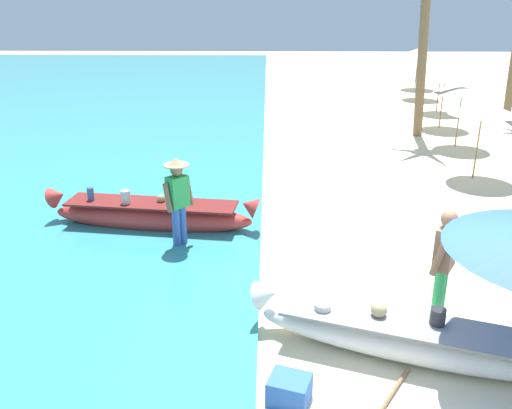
# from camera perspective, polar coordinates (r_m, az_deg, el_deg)

# --- Properties ---
(ground_plane) EXTENTS (80.00, 80.00, 0.00)m
(ground_plane) POSITION_cam_1_polar(r_m,az_deg,el_deg) (7.57, 13.91, -13.26)
(ground_plane) COLOR beige
(boat_white_foreground) EXTENTS (4.10, 1.87, 0.76)m
(boat_white_foreground) POSITION_cam_1_polar(r_m,az_deg,el_deg) (7.08, 16.23, -13.45)
(boat_white_foreground) COLOR white
(boat_white_foreground) RESTS_ON ground
(boat_red_midground) EXTENTS (4.16, 1.13, 0.84)m
(boat_red_midground) POSITION_cam_1_polar(r_m,az_deg,el_deg) (10.48, -10.87, -1.09)
(boat_red_midground) COLOR red
(boat_red_midground) RESTS_ON ground
(person_vendor_hatted) EXTENTS (0.51, 0.53, 1.68)m
(person_vendor_hatted) POSITION_cam_1_polar(r_m,az_deg,el_deg) (9.39, -8.20, 0.75)
(person_vendor_hatted) COLOR #3D5BA8
(person_vendor_hatted) RESTS_ON ground
(person_tourist_customer) EXTENTS (0.45, 0.57, 1.67)m
(person_tourist_customer) POSITION_cam_1_polar(r_m,az_deg,el_deg) (7.52, 19.10, -5.78)
(person_tourist_customer) COLOR green
(person_tourist_customer) RESTS_ON ground
(parasol_row_0) EXTENTS (1.60, 1.60, 1.91)m
(parasol_row_0) POSITION_cam_1_polar(r_m,az_deg,el_deg) (14.02, 22.76, 9.37)
(parasol_row_0) COLOR #8E6B47
(parasol_row_0) RESTS_ON ground
(parasol_row_1) EXTENTS (1.60, 1.60, 1.91)m
(parasol_row_1) POSITION_cam_1_polar(r_m,az_deg,el_deg) (17.00, 20.91, 11.40)
(parasol_row_1) COLOR #8E6B47
(parasol_row_1) RESTS_ON ground
(parasol_row_2) EXTENTS (1.60, 1.60, 1.91)m
(parasol_row_2) POSITION_cam_1_polar(r_m,az_deg,el_deg) (19.50, 19.28, 12.67)
(parasol_row_2) COLOR #8E6B47
(parasol_row_2) RESTS_ON ground
(parasol_row_3) EXTENTS (1.60, 1.60, 1.91)m
(parasol_row_3) POSITION_cam_1_polar(r_m,az_deg,el_deg) (22.21, 18.93, 13.60)
(parasol_row_3) COLOR #8E6B47
(parasol_row_3) RESTS_ON ground
(parasol_row_4) EXTENTS (1.60, 1.60, 1.91)m
(parasol_row_4) POSITION_cam_1_polar(r_m,az_deg,el_deg) (25.12, 17.03, 14.54)
(parasol_row_4) COLOR #8E6B47
(parasol_row_4) RESTS_ON ground
(parasol_row_5) EXTENTS (1.60, 1.60, 1.91)m
(parasol_row_5) POSITION_cam_1_polar(r_m,az_deg,el_deg) (27.92, 16.70, 15.13)
(parasol_row_5) COLOR #8E6B47
(parasol_row_5) RESTS_ON ground
(cooler_box) EXTENTS (0.54, 0.50, 0.30)m
(cooler_box) POSITION_cam_1_polar(r_m,az_deg,el_deg) (6.30, 3.53, -18.86)
(cooler_box) COLOR blue
(cooler_box) RESTS_ON ground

